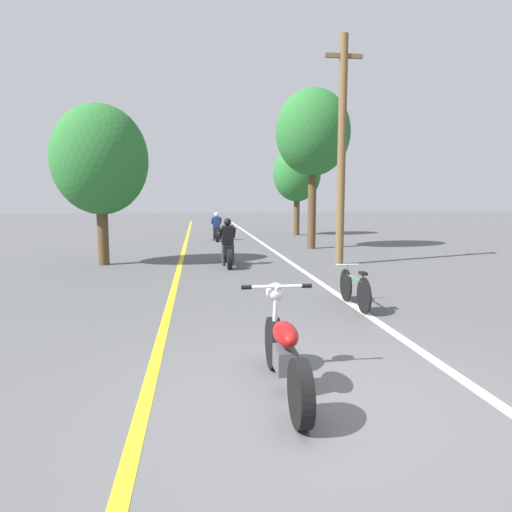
{
  "coord_description": "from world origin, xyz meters",
  "views": [
    {
      "loc": [
        -1.17,
        -4.03,
        1.96
      ],
      "look_at": [
        -0.09,
        4.32,
        0.9
      ],
      "focal_mm": 32.0,
      "sensor_mm": 36.0,
      "label": 1
    }
  ],
  "objects_px": {
    "utility_pole": "(342,149)",
    "motorcycle_foreground": "(284,351)",
    "roadside_tree_right_near": "(313,133)",
    "motorcycle_rider_lead": "(228,248)",
    "roadside_tree_left": "(100,160)",
    "bicycle_parked": "(355,289)",
    "roadside_tree_right_far": "(297,174)",
    "motorcycle_rider_far": "(217,230)"
  },
  "relations": [
    {
      "from": "utility_pole",
      "to": "motorcycle_foreground",
      "type": "bearing_deg",
      "value": -111.02
    },
    {
      "from": "roadside_tree_right_near",
      "to": "motorcycle_rider_lead",
      "type": "relative_size",
      "value": 2.99
    },
    {
      "from": "roadside_tree_right_near",
      "to": "roadside_tree_left",
      "type": "distance_m",
      "value": 8.2
    },
    {
      "from": "utility_pole",
      "to": "bicycle_parked",
      "type": "bearing_deg",
      "value": -104.74
    },
    {
      "from": "motorcycle_rider_lead",
      "to": "bicycle_parked",
      "type": "bearing_deg",
      "value": -70.61
    },
    {
      "from": "roadside_tree_right_far",
      "to": "roadside_tree_left",
      "type": "xyz_separation_m",
      "value": [
        -8.12,
        -10.29,
        -0.18
      ]
    },
    {
      "from": "utility_pole",
      "to": "motorcycle_foreground",
      "type": "distance_m",
      "value": 9.77
    },
    {
      "from": "motorcycle_rider_far",
      "to": "motorcycle_foreground",
      "type": "bearing_deg",
      "value": -90.12
    },
    {
      "from": "roadside_tree_left",
      "to": "motorcycle_foreground",
      "type": "height_order",
      "value": "roadside_tree_left"
    },
    {
      "from": "motorcycle_rider_far",
      "to": "bicycle_parked",
      "type": "relative_size",
      "value": 1.28
    },
    {
      "from": "roadside_tree_right_near",
      "to": "motorcycle_foreground",
      "type": "relative_size",
      "value": 3.09
    },
    {
      "from": "motorcycle_rider_lead",
      "to": "roadside_tree_left",
      "type": "bearing_deg",
      "value": 170.17
    },
    {
      "from": "roadside_tree_right_far",
      "to": "roadside_tree_left",
      "type": "height_order",
      "value": "roadside_tree_right_far"
    },
    {
      "from": "roadside_tree_right_far",
      "to": "bicycle_parked",
      "type": "distance_m",
      "value": 16.87
    },
    {
      "from": "roadside_tree_left",
      "to": "motorcycle_foreground",
      "type": "xyz_separation_m",
      "value": [
        3.64,
        -9.55,
        -2.65
      ]
    },
    {
      "from": "motorcycle_rider_lead",
      "to": "motorcycle_rider_far",
      "type": "xyz_separation_m",
      "value": [
        0.02,
        8.22,
        -0.02
      ]
    },
    {
      "from": "utility_pole",
      "to": "bicycle_parked",
      "type": "relative_size",
      "value": 4.13
    },
    {
      "from": "roadside_tree_right_near",
      "to": "bicycle_parked",
      "type": "height_order",
      "value": "roadside_tree_right_near"
    },
    {
      "from": "utility_pole",
      "to": "motorcycle_rider_far",
      "type": "relative_size",
      "value": 3.23
    },
    {
      "from": "roadside_tree_right_far",
      "to": "bicycle_parked",
      "type": "xyz_separation_m",
      "value": [
        -2.52,
        -16.43,
        -2.91
      ]
    },
    {
      "from": "utility_pole",
      "to": "roadside_tree_right_near",
      "type": "distance_m",
      "value": 4.56
    },
    {
      "from": "motorcycle_foreground",
      "to": "bicycle_parked",
      "type": "bearing_deg",
      "value": 60.27
    },
    {
      "from": "utility_pole",
      "to": "motorcycle_rider_far",
      "type": "height_order",
      "value": "utility_pole"
    },
    {
      "from": "utility_pole",
      "to": "motorcycle_rider_lead",
      "type": "distance_m",
      "value": 4.39
    },
    {
      "from": "roadside_tree_right_near",
      "to": "roadside_tree_right_far",
      "type": "bearing_deg",
      "value": 82.63
    },
    {
      "from": "utility_pole",
      "to": "roadside_tree_right_far",
      "type": "xyz_separation_m",
      "value": [
        1.14,
        11.15,
        -0.13
      ]
    },
    {
      "from": "roadside_tree_right_near",
      "to": "motorcycle_rider_lead",
      "type": "height_order",
      "value": "roadside_tree_right_near"
    },
    {
      "from": "motorcycle_rider_lead",
      "to": "bicycle_parked",
      "type": "relative_size",
      "value": 1.29
    },
    {
      "from": "utility_pole",
      "to": "bicycle_parked",
      "type": "height_order",
      "value": "utility_pole"
    },
    {
      "from": "utility_pole",
      "to": "motorcycle_rider_far",
      "type": "bearing_deg",
      "value": 111.37
    },
    {
      "from": "motorcycle_foreground",
      "to": "bicycle_parked",
      "type": "relative_size",
      "value": 1.25
    },
    {
      "from": "roadside_tree_right_far",
      "to": "motorcycle_foreground",
      "type": "bearing_deg",
      "value": -102.71
    },
    {
      "from": "roadside_tree_right_far",
      "to": "motorcycle_rider_far",
      "type": "distance_m",
      "value": 5.88
    },
    {
      "from": "utility_pole",
      "to": "bicycle_parked",
      "type": "distance_m",
      "value": 6.25
    },
    {
      "from": "motorcycle_rider_far",
      "to": "roadside_tree_right_far",
      "type": "bearing_deg",
      "value": 31.37
    },
    {
      "from": "motorcycle_rider_far",
      "to": "utility_pole",
      "type": "bearing_deg",
      "value": -68.63
    },
    {
      "from": "motorcycle_rider_far",
      "to": "bicycle_parked",
      "type": "bearing_deg",
      "value": -82.05
    },
    {
      "from": "motorcycle_foreground",
      "to": "bicycle_parked",
      "type": "height_order",
      "value": "motorcycle_foreground"
    },
    {
      "from": "motorcycle_rider_lead",
      "to": "bicycle_parked",
      "type": "xyz_separation_m",
      "value": [
        1.94,
        -5.5,
        -0.18
      ]
    },
    {
      "from": "motorcycle_foreground",
      "to": "bicycle_parked",
      "type": "xyz_separation_m",
      "value": [
        1.95,
        3.42,
        -0.08
      ]
    },
    {
      "from": "roadside_tree_right_far",
      "to": "motorcycle_rider_far",
      "type": "relative_size",
      "value": 2.33
    },
    {
      "from": "bicycle_parked",
      "to": "roadside_tree_left",
      "type": "bearing_deg",
      "value": 132.38
    }
  ]
}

